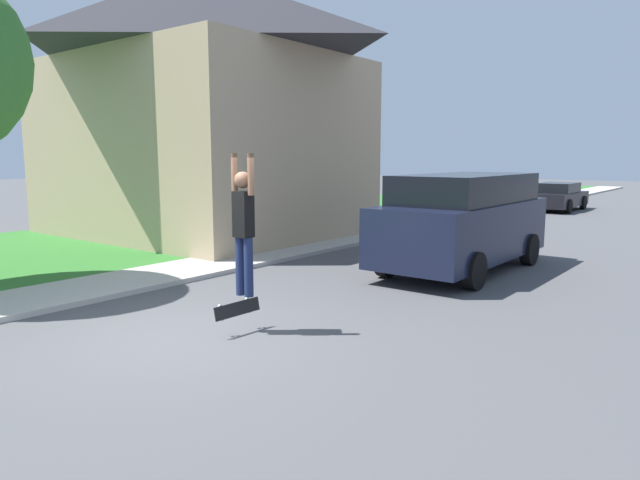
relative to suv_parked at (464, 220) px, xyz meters
The scene contains 8 objects.
ground_plane 7.08m from the suv_parked, 98.90° to the right, with size 120.00×120.00×0.00m, color #49494C.
lawn 9.19m from the suv_parked, behind, with size 10.00×80.00×0.08m.
sidewalk 4.89m from the suv_parked, 169.04° to the right, with size 1.80×80.00×0.10m.
house 9.76m from the suv_parked, behind, with size 9.75×7.96×8.17m.
suv_parked is the anchor object (origin of this frame).
car_down_street 16.26m from the suv_parked, 98.65° to the left, with size 1.85×4.25×1.30m.
skateboarder 6.22m from the suv_parked, 95.06° to the right, with size 0.41×0.23×2.01m.
skateboard 6.34m from the suv_parked, 95.75° to the right, with size 0.16×0.81×0.23m.
Camera 1 is at (6.25, -4.86, 2.52)m, focal length 32.00 mm.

